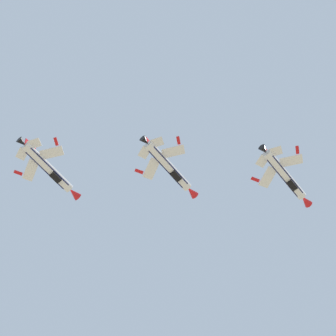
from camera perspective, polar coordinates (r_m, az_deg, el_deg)
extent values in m
cylinder|color=white|center=(124.54, 9.99, -0.60)|extent=(3.83, 12.11, 1.70)
cube|color=#191E4C|center=(124.14, 10.03, -0.70)|extent=(3.26, 10.18, 0.52)
cone|color=red|center=(128.28, 11.73, -2.74)|extent=(1.97, 2.64, 1.56)
cone|color=black|center=(121.29, 8.25, 1.55)|extent=(1.63, 1.82, 1.36)
ellipsoid|color=#192333|center=(126.42, 10.57, -1.27)|extent=(1.74, 3.36, 1.19)
cube|color=black|center=(124.95, 10.61, -1.43)|extent=(1.54, 2.37, 0.93)
cube|color=white|center=(123.92, 8.58, -0.78)|extent=(4.47, 4.10, 0.54)
cube|color=red|center=(123.66, 7.51, -0.99)|extent=(1.44, 1.61, 0.28)
cube|color=white|center=(123.35, 10.54, 0.62)|extent=(4.58, 3.08, 0.54)
cube|color=red|center=(122.64, 11.06, 1.54)|extent=(1.03, 1.70, 0.28)
cube|color=white|center=(122.23, 8.11, 0.60)|extent=(2.77, 2.62, 0.34)
cube|color=white|center=(121.90, 9.26, 1.43)|extent=(2.50, 2.11, 0.34)
cube|color=red|center=(123.78, 8.60, 1.29)|extent=(0.87, 2.63, 2.61)
cylinder|color=white|center=(123.62, 0.00, 0.16)|extent=(3.83, 12.11, 1.70)
cube|color=#191E4C|center=(123.20, 0.03, 0.07)|extent=(3.28, 10.18, 0.61)
cone|color=red|center=(126.59, 2.02, -2.04)|extent=(1.97, 2.64, 1.56)
cone|color=black|center=(121.14, -1.98, 2.33)|extent=(1.63, 1.82, 1.36)
ellipsoid|color=#192333|center=(125.25, 0.72, -0.54)|extent=(1.81, 3.37, 1.25)
cube|color=black|center=(123.76, 0.67, -0.67)|extent=(1.59, 2.38, 0.99)
cube|color=white|center=(123.38, -1.43, -0.05)|extent=(4.46, 4.09, 0.82)
cube|color=red|center=(123.40, -2.51, -0.29)|extent=(1.45, 1.62, 0.32)
cube|color=white|center=(122.44, 0.46, 1.43)|extent=(4.56, 3.08, 0.82)
cube|color=red|center=(121.70, 0.90, 2.39)|extent=(1.04, 1.70, 0.32)
cube|color=white|center=(122.00, -2.04, 1.35)|extent=(2.77, 2.61, 0.48)
cube|color=white|center=(121.45, -0.94, 2.23)|extent=(2.50, 2.11, 0.48)
cube|color=red|center=(123.48, -1.48, 2.02)|extent=(1.04, 2.66, 2.60)
cylinder|color=white|center=(124.75, -10.31, 0.04)|extent=(3.83, 12.11, 1.70)
cube|color=#191E4C|center=(124.33, -10.32, -0.05)|extent=(3.28, 10.18, 0.61)
cone|color=red|center=(126.91, -8.10, -2.15)|extent=(1.97, 2.64, 1.56)
cone|color=black|center=(123.07, -12.45, 2.17)|extent=(1.63, 1.82, 1.36)
ellipsoid|color=#192333|center=(126.08, -9.47, -0.65)|extent=(1.81, 3.37, 1.25)
cube|color=black|center=(124.64, -9.65, -0.79)|extent=(1.59, 2.38, 1.00)
cube|color=white|center=(125.06, -11.72, -0.17)|extent=(4.46, 4.09, 0.83)
cube|color=red|center=(125.49, -12.76, -0.40)|extent=(1.45, 1.62, 0.32)
cube|color=white|center=(123.42, -9.97, 1.30)|extent=(4.56, 3.08, 0.83)
cube|color=red|center=(122.52, -9.60, 2.26)|extent=(1.05, 1.70, 0.32)
cube|color=white|center=(123.94, -12.43, 1.21)|extent=(2.77, 2.61, 0.49)
cube|color=white|center=(122.97, -11.41, 2.08)|extent=(2.50, 2.11, 0.49)
cube|color=red|center=(125.18, -11.77, 1.87)|extent=(1.05, 2.66, 2.60)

